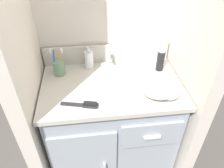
{
  "coord_description": "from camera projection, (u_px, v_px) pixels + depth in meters",
  "views": [
    {
      "loc": [
        -0.12,
        -1.05,
        1.65
      ],
      "look_at": [
        0.0,
        -0.03,
        0.84
      ],
      "focal_mm": 35.0,
      "sensor_mm": 36.0,
      "label": 1
    }
  ],
  "objects": [
    {
      "name": "sink_faucet",
      "position": [
        108.0,
        61.0,
        1.46
      ],
      "size": [
        0.09,
        0.09,
        0.14
      ],
      "color": "silver",
      "rests_on": "vanity"
    },
    {
      "name": "vanity",
      "position": [
        111.0,
        127.0,
        1.58
      ],
      "size": [
        0.86,
        0.56,
        0.82
      ],
      "color": "#9EA8B2",
      "rests_on": "ground_plane"
    },
    {
      "name": "wall_left",
      "position": [
        19.0,
        49.0,
        1.13
      ],
      "size": [
        0.08,
        0.62,
        2.2
      ],
      "primitive_type": "cube",
      "color": "beige",
      "rests_on": "ground_plane"
    },
    {
      "name": "toothbrush_cup",
      "position": [
        59.0,
        67.0,
        1.39
      ],
      "size": [
        0.08,
        0.07,
        0.19
      ],
      "color": "gray",
      "rests_on": "vanity"
    },
    {
      "name": "backsplash",
      "position": [
        107.0,
        53.0,
        1.51
      ],
      "size": [
        0.86,
        0.02,
        0.13
      ],
      "color": "beige",
      "rests_on": "vanity"
    },
    {
      "name": "soap_dispenser",
      "position": [
        89.0,
        59.0,
        1.45
      ],
      "size": [
        0.06,
        0.06,
        0.15
      ],
      "color": "white",
      "rests_on": "vanity"
    },
    {
      "name": "hairbrush",
      "position": [
        85.0,
        105.0,
        1.18
      ],
      "size": [
        0.21,
        0.07,
        0.03
      ],
      "rotation": [
        0.0,
        0.0,
        -0.23
      ],
      "color": "#232328",
      "rests_on": "vanity"
    },
    {
      "name": "shaving_cream_can",
      "position": [
        161.0,
        59.0,
        1.42
      ],
      "size": [
        0.05,
        0.05,
        0.16
      ],
      "color": "black",
      "rests_on": "vanity"
    },
    {
      "name": "wall_right",
      "position": [
        197.0,
        39.0,
        1.22
      ],
      "size": [
        0.08,
        0.62,
        2.2
      ],
      "primitive_type": "cube",
      "color": "beige",
      "rests_on": "ground_plane"
    },
    {
      "name": "wall_back",
      "position": [
        106.0,
        21.0,
        1.42
      ],
      "size": [
        1.04,
        0.08,
        2.2
      ],
      "primitive_type": "cube",
      "color": "beige",
      "rests_on": "ground_plane"
    },
    {
      "name": "hand_towel",
      "position": [
        161.0,
        89.0,
        1.24
      ],
      "size": [
        0.22,
        0.19,
        0.1
      ],
      "color": "beige",
      "rests_on": "vanity"
    },
    {
      "name": "ground_plane",
      "position": [
        112.0,
        160.0,
        1.85
      ],
      "size": [
        6.0,
        6.0,
        0.0
      ],
      "primitive_type": "plane",
      "color": "#4C4742"
    }
  ]
}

